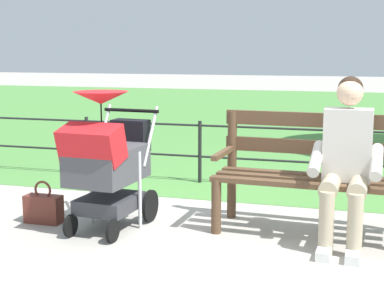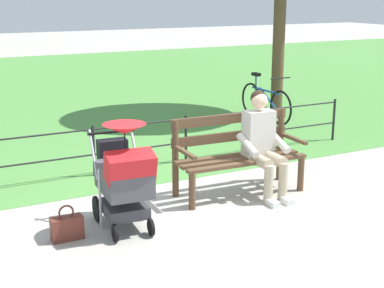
# 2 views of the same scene
# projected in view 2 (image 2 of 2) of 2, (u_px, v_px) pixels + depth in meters

# --- Properties ---
(ground_plane) EXTENTS (60.00, 60.00, 0.00)m
(ground_plane) POSITION_uv_depth(u_px,v_px,m) (192.00, 203.00, 6.67)
(ground_plane) COLOR #ADA89E
(grass_lawn) EXTENTS (40.00, 16.00, 0.01)m
(grass_lawn) POSITION_uv_depth(u_px,v_px,m) (31.00, 91.00, 14.21)
(grass_lawn) COLOR #518E42
(grass_lawn) RESTS_ON ground
(park_bench) EXTENTS (1.62, 0.67, 0.96)m
(park_bench) POSITION_uv_depth(u_px,v_px,m) (237.00, 151.00, 6.94)
(park_bench) COLOR brown
(park_bench) RESTS_ON ground
(person_on_bench) EXTENTS (0.55, 0.74, 1.28)m
(person_on_bench) POSITION_uv_depth(u_px,v_px,m) (263.00, 141.00, 6.81)
(person_on_bench) COLOR tan
(person_on_bench) RESTS_ON ground
(stroller) EXTENTS (0.56, 0.92, 1.15)m
(stroller) POSITION_uv_depth(u_px,v_px,m) (124.00, 175.00, 5.81)
(stroller) COLOR black
(stroller) RESTS_ON ground
(handbag) EXTENTS (0.32, 0.14, 0.37)m
(handbag) POSITION_uv_depth(u_px,v_px,m) (67.00, 228.00, 5.67)
(handbag) COLOR brown
(handbag) RESTS_ON ground
(park_fence) EXTENTS (6.98, 0.04, 0.70)m
(park_fence) POSITION_uv_depth(u_px,v_px,m) (141.00, 140.00, 7.87)
(park_fence) COLOR black
(park_fence) RESTS_ON ground
(bicycle) EXTENTS (0.44, 1.66, 0.89)m
(bicycle) POSITION_uv_depth(u_px,v_px,m) (265.00, 102.00, 10.90)
(bicycle) COLOR black
(bicycle) RESTS_ON ground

